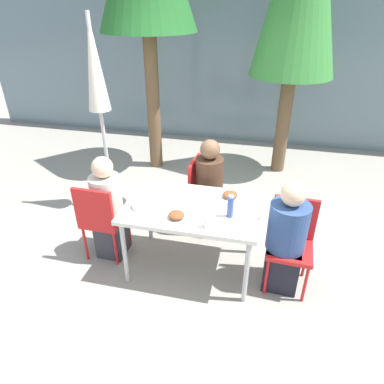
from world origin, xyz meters
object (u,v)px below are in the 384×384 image
Objects in this scene: drinking_cup at (207,223)px; salad_bowl at (142,205)px; chair_right at (291,237)px; bottle at (230,206)px; chair_left at (101,217)px; closed_umbrella at (97,82)px; chair_far at (203,190)px; person_far at (209,190)px; person_right at (286,240)px; person_left at (108,210)px.

drinking_cup is 0.44× the size of salad_bowl.
bottle is at bearing 15.17° from chair_right.
chair_left and chair_right have the same top height.
closed_umbrella is at bearing 141.39° from drinking_cup.
chair_far is at bearing 42.19° from chair_left.
closed_umbrella is (-1.32, 0.23, 1.06)m from person_far.
drinking_cup is at bearing -38.61° from closed_umbrella.
closed_umbrella is at bearing -20.25° from person_right.
chair_right is at bearing 6.13° from salad_bowl.
person_far is at bearing 37.82° from chair_left.
person_far is (-0.83, 0.71, 0.03)m from person_right.
chair_left is 1.18m from chair_far.
chair_left reaches higher than salad_bowl.
bottle is (0.32, -0.75, 0.29)m from person_far.
chair_right is at bearing 58.24° from person_far.
chair_right is at bearing -21.29° from closed_umbrella.
bottle is at bearing -0.14° from chair_left.
bottle is at bearing -3.84° from person_left.
drinking_cup is (1.13, -0.23, 0.26)m from chair_left.
bottle is 0.27m from drinking_cup.
closed_umbrella is (-0.35, 0.95, 1.10)m from chair_left.
chair_far is at bearing 63.88° from salad_bowl.
closed_umbrella is 27.46× the size of drinking_cup.
chair_right is at bearing 1.54° from person_left.
chair_left is at bearing -69.61° from closed_umbrella.
drinking_cup is at bearing -129.31° from bottle.
bottle is at bearing 2.03° from salad_bowl.
person_right is 2.59m from closed_umbrella.
person_far is (0.92, 0.64, 0.01)m from person_left.
chair_right reaches higher than salad_bowl.
chair_left is at bearing 3.56° from person_right.
chair_right is 0.78× the size of person_right.
salad_bowl is (-0.81, -0.03, -0.08)m from bottle.
chair_left is at bearing -49.86° from person_far.
person_left is (0.05, 0.08, 0.03)m from chair_left.
person_left is 1.80m from chair_right.
person_left is at bearing 174.83° from bottle.
salad_bowl is (-1.37, -0.15, 0.25)m from chair_right.
person_right reaches higher than drinking_cup.
person_right reaches higher than salad_bowl.
person_far is 0.87m from bottle.
closed_umbrella reaches higher than chair_right.
chair_right is 1.18m from chair_far.
chair_left is 0.77× the size of person_left.
person_right is at bearing 58.06° from chair_right.
person_right is at bearing 4.67° from bottle.
closed_umbrella is 2.06m from bottle.
salad_bowl is at bearing -22.48° from chair_far.
salad_bowl is at bearing -5.96° from chair_left.
chair_far is 0.76× the size of person_far.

